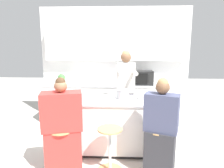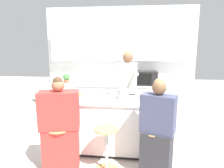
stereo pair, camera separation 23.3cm
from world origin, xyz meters
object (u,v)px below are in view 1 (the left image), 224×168
bar_stool_leftmost (62,150)px  cooking_pot (123,94)px  person_wrapped_blanket (63,130)px  banana_bunch (76,95)px  coffee_cup_far (72,99)px  bar_stool_center (110,150)px  coffee_cup_near (92,99)px  person_cooking (125,94)px  potted_plant (62,78)px  juice_carton (157,98)px  fruit_bowl (144,97)px  bar_stool_rightmost (158,151)px  microwave (142,78)px  kitchen_island (112,125)px  person_seated_near (160,133)px

bar_stool_leftmost → cooking_pot: cooking_pot is taller
person_wrapped_blanket → banana_bunch: person_wrapped_blanket is taller
coffee_cup_far → bar_stool_center: bearing=-36.2°
coffee_cup_near → coffee_cup_far: (-0.32, -0.01, 0.01)m
coffee_cup_near → banana_bunch: (-0.33, 0.36, -0.02)m
person_cooking → potted_plant: size_ratio=7.33×
juice_carton → person_wrapped_blanket: bearing=-161.3°
fruit_bowl → bar_stool_rightmost: bearing=-78.6°
person_cooking → coffee_cup_near: 0.91m
person_cooking → microwave: bearing=57.7°
banana_bunch → fruit_bowl: bearing=-8.4°
kitchen_island → person_cooking: 0.74m
person_cooking → fruit_bowl: person_cooking is taller
bar_stool_leftmost → coffee_cup_far: (0.04, 0.52, 0.61)m
bar_stool_rightmost → kitchen_island: bearing=137.2°
person_cooking → banana_bunch: 0.96m
bar_stool_center → juice_carton: 1.04m
potted_plant → cooking_pot: bearing=-42.0°
potted_plant → juice_carton: bearing=-39.0°
person_cooking → coffee_cup_far: bearing=-145.6°
cooking_pot → coffee_cup_far: cooking_pot is taller
fruit_bowl → coffee_cup_near: size_ratio=1.70×
bar_stool_rightmost → microwave: 2.08m
person_cooking → juice_carton: bearing=-64.5°
coffee_cup_far → microwave: size_ratio=0.25×
fruit_bowl → microwave: size_ratio=0.39×
cooking_pot → coffee_cup_near: (-0.50, -0.23, -0.03)m
bar_stool_center → person_cooking: person_cooking is taller
juice_carton → person_cooking: bearing=120.7°
bar_stool_leftmost → person_seated_near: bearing=0.3°
banana_bunch → potted_plant: bearing=117.5°
kitchen_island → cooking_pot: bearing=22.7°
bar_stool_leftmost → banana_bunch: size_ratio=3.54×
bar_stool_rightmost → fruit_bowl: fruit_bowl is taller
person_wrapped_blanket → fruit_bowl: person_wrapped_blanket is taller
bar_stool_leftmost → fruit_bowl: 1.53m
person_cooking → coffee_cup_far: person_cooking is taller
bar_stool_rightmost → bar_stool_center: bearing=-180.0°
person_wrapped_blanket → coffee_cup_far: (0.02, 0.51, 0.31)m
bar_stool_rightmost → person_wrapped_blanket: size_ratio=0.48×
bar_stool_leftmost → potted_plant: potted_plant is taller
bar_stool_leftmost → potted_plant: (-0.58, 2.04, 0.70)m
person_wrapped_blanket → banana_bunch: size_ratio=7.42×
banana_bunch → potted_plant: size_ratio=0.80×
microwave → coffee_cup_near: bearing=-122.6°
coffee_cup_far → juice_carton: juice_carton is taller
juice_carton → fruit_bowl: bearing=123.7°
cooking_pot → microwave: size_ratio=0.62×
person_cooking → coffee_cup_far: 1.13m
person_wrapped_blanket → juice_carton: size_ratio=7.38×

